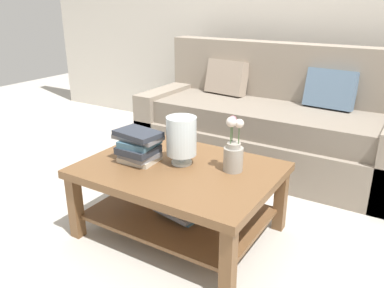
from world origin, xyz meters
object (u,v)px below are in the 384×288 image
at_px(book_stack_main, 139,146).
at_px(flower_pitcher, 233,152).
at_px(couch, 269,125).
at_px(glass_hurricane_vase, 181,137).
at_px(coffee_table, 180,186).

relative_size(book_stack_main, flower_pitcher, 0.93).
distance_m(couch, flower_pitcher, 1.30).
bearing_deg(couch, book_stack_main, -102.64).
xyz_separation_m(book_stack_main, glass_hurricane_vase, (0.25, 0.11, 0.07)).
height_order(book_stack_main, flower_pitcher, flower_pitcher).
relative_size(couch, glass_hurricane_vase, 7.58).
bearing_deg(coffee_table, book_stack_main, -166.94).
height_order(couch, flower_pitcher, couch).
bearing_deg(couch, glass_hurricane_vase, -93.32).
height_order(couch, glass_hurricane_vase, couch).
bearing_deg(book_stack_main, coffee_table, 13.06).
bearing_deg(book_stack_main, couch, 77.36).
xyz_separation_m(coffee_table, glass_hurricane_vase, (-0.02, 0.05, 0.30)).
distance_m(book_stack_main, glass_hurricane_vase, 0.28).
height_order(couch, book_stack_main, couch).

